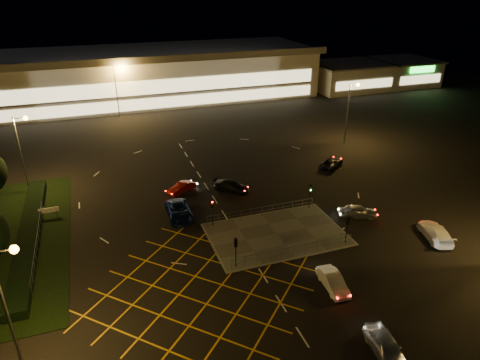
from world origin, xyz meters
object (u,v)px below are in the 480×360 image
object	(u,v)px
signal_nw	(212,207)
car_approach_white	(435,232)
signal_se	(347,224)
car_east_grey	(332,163)
car_far_dkgrey	(231,186)
car_near_silver	(386,346)
car_circ_red	(182,188)
signal_sw	(236,247)
car_queue_white	(333,281)
car_left_blue	(179,211)
signal_ne	(310,191)
car_right_silver	(358,211)

from	to	relation	value
signal_nw	car_approach_white	xyz separation A→B (m)	(21.53, -10.19, -1.60)
signal_se	car_east_grey	bearing A→B (deg)	-116.35
car_far_dkgrey	car_near_silver	bearing A→B (deg)	-134.47
signal_se	car_circ_red	world-z (taller)	signal_se
signal_sw	car_queue_white	world-z (taller)	signal_sw
car_left_blue	car_queue_white	bearing A→B (deg)	-57.84
signal_nw	car_circ_red	size ratio (longest dim) A/B	0.84
car_left_blue	car_far_dkgrey	xyz separation A→B (m)	(7.76, 4.44, -0.10)
signal_sw	car_far_dkgrey	distance (m)	16.33
car_circ_red	car_far_dkgrey	bearing A→B (deg)	44.98
signal_ne	car_far_dkgrey	world-z (taller)	signal_ne
signal_sw	car_east_grey	bearing A→B (deg)	-139.08
signal_nw	signal_ne	xyz separation A→B (m)	(12.00, 0.00, 0.00)
car_queue_white	signal_ne	bearing A→B (deg)	75.28
signal_ne	car_left_blue	world-z (taller)	signal_ne
car_east_grey	signal_nw	bearing A→B (deg)	79.83
car_left_blue	car_approach_white	xyz separation A→B (m)	(24.60, -13.32, -0.02)
signal_sw	car_far_dkgrey	bearing A→B (deg)	-106.78
car_far_dkgrey	car_east_grey	xyz separation A→B (m)	(16.34, 2.67, -0.05)
car_east_grey	car_circ_red	bearing A→B (deg)	55.84
signal_se	car_right_silver	size ratio (longest dim) A/B	0.73
car_right_silver	car_queue_white	bearing A→B (deg)	159.93
signal_sw	car_circ_red	distance (m)	17.60
signal_se	car_near_silver	xyz separation A→B (m)	(-5.04, -13.45, -1.60)
car_queue_white	signal_sw	bearing A→B (deg)	146.43
signal_se	car_queue_white	xyz separation A→B (m)	(-4.83, -5.67, -1.67)
car_near_silver	car_east_grey	bearing A→B (deg)	74.71
car_far_dkgrey	car_approach_white	xyz separation A→B (m)	(16.84, -17.76, 0.08)
signal_se	car_far_dkgrey	xyz separation A→B (m)	(-7.31, 15.56, -1.68)
car_far_dkgrey	car_right_silver	world-z (taller)	car_right_silver
signal_sw	car_left_blue	xyz separation A→B (m)	(-3.07, 11.12, -1.58)
signal_nw	car_right_silver	world-z (taller)	signal_nw
signal_sw	signal_se	world-z (taller)	same
car_left_blue	car_approach_white	size ratio (longest dim) A/B	1.07
car_far_dkgrey	car_right_silver	size ratio (longest dim) A/B	1.10
car_queue_white	car_left_blue	bearing A→B (deg)	126.15
car_queue_white	car_far_dkgrey	distance (m)	21.37
signal_nw	signal_ne	bearing A→B (deg)	0.00
car_east_grey	signal_se	bearing A→B (deg)	117.51
signal_sw	car_queue_white	xyz separation A→B (m)	(7.17, -5.67, -1.67)
signal_sw	car_far_dkgrey	size ratio (longest dim) A/B	0.66
signal_nw	car_far_dkgrey	size ratio (longest dim) A/B	0.66
car_far_dkgrey	car_east_grey	bearing A→B (deg)	-39.64
car_near_silver	car_circ_red	size ratio (longest dim) A/B	1.20
car_queue_white	car_approach_white	bearing A→B (deg)	18.33
car_left_blue	car_right_silver	bearing A→B (deg)	-18.36
car_far_dkgrey	car_circ_red	xyz separation A→B (m)	(-6.10, 1.90, -0.07)
signal_se	car_far_dkgrey	bearing A→B (deg)	-64.83
car_circ_red	car_queue_white	bearing A→B (deg)	-7.41
car_left_blue	car_right_silver	size ratio (longest dim) A/B	1.31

